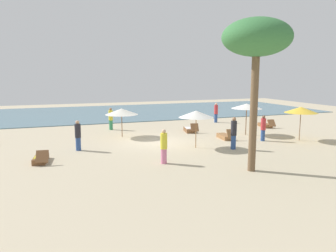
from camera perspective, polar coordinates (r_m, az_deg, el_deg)
ground_plane at (r=20.87m, az=-2.08°, el=-2.93°), size 60.00×60.00×0.00m
ocean_water at (r=37.22m, az=-10.11°, el=2.30°), size 48.00×16.00×0.06m
umbrella_0 at (r=23.94m, az=13.53°, el=3.38°), size 2.16×2.16×2.24m
umbrella_1 at (r=19.20m, az=4.92°, el=2.08°), size 2.05×2.05×2.21m
umbrella_2 at (r=22.96m, az=22.14°, el=2.62°), size 2.10×2.10×2.22m
umbrella_3 at (r=22.76m, az=-8.07°, el=2.51°), size 2.26×2.26×1.98m
lounger_0 at (r=17.51m, az=-21.25°, el=-5.31°), size 0.81×1.74×0.70m
lounger_3 at (r=28.08m, az=16.61°, el=0.16°), size 0.86×1.77×0.69m
lounger_4 at (r=22.39m, az=9.94°, el=-1.79°), size 0.76×1.69×0.74m
lounger_5 at (r=24.73m, az=3.77°, el=-0.63°), size 0.92×1.75×0.72m
person_0 at (r=19.30m, az=11.36°, el=-1.20°), size 0.46×0.46×1.88m
person_1 at (r=25.94m, az=-9.93°, el=1.27°), size 0.44×0.44×1.73m
person_2 at (r=29.72m, az=8.35°, el=2.34°), size 0.47×0.47×1.77m
person_3 at (r=15.93m, az=-0.73°, el=-3.55°), size 0.47×0.47×1.70m
person_4 at (r=19.32m, az=-15.40°, el=-1.58°), size 0.48×0.48×1.74m
person_5 at (r=22.18m, az=16.23°, el=-0.34°), size 0.38×0.38×1.68m
palm_2 at (r=14.89m, az=15.16°, el=14.21°), size 2.98×2.98×6.70m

